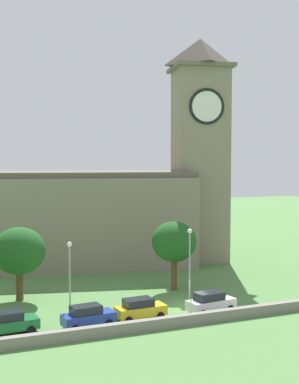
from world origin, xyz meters
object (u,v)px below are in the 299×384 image
Objects in this scene: streetlamp_central at (190,255)px; tree_riverside_west at (19,251)px; car_white at (211,302)px; streetlamp_west_mid at (70,267)px; church at (108,202)px; car_yellow at (140,309)px; tree_riverside_east at (174,242)px; car_green at (8,322)px; car_blue at (88,316)px.

streetlamp_central reaches higher than tree_riverside_west.
car_white is 12.97m from streetlamp_west_mid.
church is at bearing 91.86° from streetlamp_central.
tree_riverside_east is (7.06, 8.05, 4.16)m from car_yellow.
car_yellow is at bearing -101.88° from church.
car_white is at bearing -86.80° from church.
church reaches higher than car_green.
car_yellow is at bearing -25.85° from streetlamp_west_mid.
car_yellow is 7.06m from streetlamp_west_mid.
tree_riverside_east is at bearing 23.26° from streetlamp_west_mid.
tree_riverside_west is at bearing 150.89° from streetlamp_central.
church is 4.97× the size of tree_riverside_east.
church reaches higher than car_white.
tree_riverside_east is 1.01× the size of tree_riverside_west.
church is 8.03× the size of car_blue.
tree_riverside_west is at bearing 172.18° from tree_riverside_east.
car_yellow is (-5.14, -24.45, -7.23)m from church.
church is 4.94× the size of streetlamp_central.
tree_riverside_east is (18.12, 7.48, 4.18)m from car_green.
streetlamp_central is (10.63, 2.53, 3.91)m from car_blue.
car_blue is at bearing -175.22° from car_yellow.
church reaches higher than car_yellow.
car_white is 0.64× the size of tree_riverside_west.
tree_riverside_west reaches higher than car_blue.
tree_riverside_west reaches higher than car_green.
streetlamp_west_mid is at bearing -67.44° from tree_riverside_west.
car_blue is 4.78m from car_yellow.
streetlamp_west_mid is at bearing -156.74° from tree_riverside_east.
car_blue is at bearing -111.74° from church.
streetlamp_central is at bearing -2.62° from streetlamp_west_mid.
streetlamp_central is at bearing -29.11° from tree_riverside_west.
streetlamp_west_mid is 13.67m from tree_riverside_east.
car_white reaches higher than car_blue.
streetlamp_west_mid is at bearing 103.16° from car_blue.
car_yellow is at bearing -49.81° from tree_riverside_west.
streetlamp_west_mid is (-0.71, 3.05, 3.55)m from car_blue.
car_blue is (-9.91, -24.85, -7.22)m from church.
car_green is at bearing 171.23° from car_blue.
car_blue is at bearing -76.84° from streetlamp_west_mid.
streetlamp_central is 16.58m from tree_riverside_west.
car_blue is 11.93m from tree_riverside_west.
streetlamp_central is at bearing 103.59° from car_white.
streetlamp_west_mid is (-12.03, 3.34, 3.53)m from car_white.
car_blue is 15.12m from tree_riverside_east.
streetlamp_west_mid is (-5.48, 2.66, 3.56)m from car_yellow.
tree_riverside_west is (-8.62, 10.20, 3.91)m from car_yellow.
tree_riverside_east is at bearing 22.43° from car_green.
church is at bearing 68.26° from car_blue.
church is at bearing 93.20° from car_white.
car_blue reaches higher than car_green.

